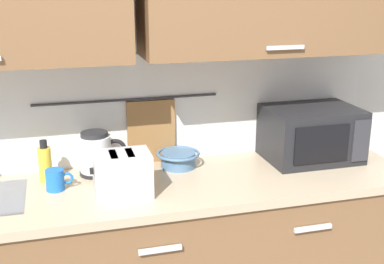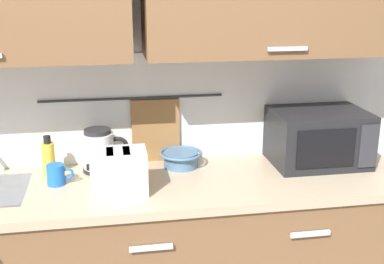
# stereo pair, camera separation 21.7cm
# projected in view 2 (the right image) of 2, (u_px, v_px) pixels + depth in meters

# --- Properties ---
(back_wall_assembly) EXTENTS (3.70, 0.41, 2.50)m
(back_wall_assembly) POSITION_uv_depth(u_px,v_px,m) (136.00, 39.00, 2.32)
(back_wall_assembly) COLOR silver
(back_wall_assembly) RESTS_ON ground
(microwave) EXTENTS (0.46, 0.35, 0.27)m
(microwave) POSITION_uv_depth(u_px,v_px,m) (318.00, 137.00, 2.49)
(microwave) COLOR black
(microwave) RESTS_ON counter_unit
(electric_kettle) EXTENTS (0.23, 0.16, 0.21)m
(electric_kettle) POSITION_uv_depth(u_px,v_px,m) (99.00, 151.00, 2.40)
(electric_kettle) COLOR black
(electric_kettle) RESTS_ON counter_unit
(dish_soap_bottle) EXTENTS (0.06, 0.06, 0.20)m
(dish_soap_bottle) POSITION_uv_depth(u_px,v_px,m) (49.00, 158.00, 2.34)
(dish_soap_bottle) COLOR yellow
(dish_soap_bottle) RESTS_ON counter_unit
(mug_near_sink) EXTENTS (0.12, 0.08, 0.09)m
(mug_near_sink) POSITION_uv_depth(u_px,v_px,m) (56.00, 175.00, 2.25)
(mug_near_sink) COLOR blue
(mug_near_sink) RESTS_ON counter_unit
(mixing_bowl) EXTENTS (0.21, 0.21, 0.08)m
(mixing_bowl) POSITION_uv_depth(u_px,v_px,m) (181.00, 158.00, 2.47)
(mixing_bowl) COLOR #4C7093
(mixing_bowl) RESTS_ON counter_unit
(toaster) EXTENTS (0.26, 0.17, 0.19)m
(toaster) POSITION_uv_depth(u_px,v_px,m) (119.00, 171.00, 2.16)
(toaster) COLOR #B7BABF
(toaster) RESTS_ON counter_unit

